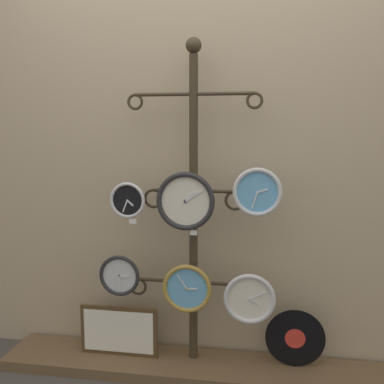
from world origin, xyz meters
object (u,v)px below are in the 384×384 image
clock_bottom_left (120,275)px  picture_frame (119,331)px  clock_middle_center (185,201)px  clock_middle_right (257,192)px  clock_bottom_center (187,288)px  display_stand (193,253)px  vinyl_record (295,338)px  clock_middle_left (128,200)px  clock_bottom_right (250,299)px

clock_bottom_left → picture_frame: clock_bottom_left is taller
clock_middle_center → clock_middle_right: (0.38, 0.02, 0.06)m
clock_bottom_center → picture_frame: (-0.42, 0.05, -0.30)m
display_stand → clock_middle_right: 0.52m
clock_middle_center → clock_bottom_left: 0.58m
vinyl_record → clock_middle_right: bearing=-162.1°
clock_middle_right → clock_middle_left: bearing=-178.7°
vinyl_record → display_stand: bearing=178.9°
display_stand → clock_bottom_right: (0.32, -0.11, -0.21)m
clock_middle_right → clock_middle_center: bearing=-177.4°
clock_middle_right → vinyl_record: 0.86m
clock_middle_center → vinyl_record: clock_middle_center is taller
clock_bottom_right → picture_frame: clock_bottom_right is taller
clock_bottom_right → clock_bottom_center: bearing=178.6°
clock_middle_left → picture_frame: clock_middle_left is taller
clock_bottom_left → vinyl_record: clock_bottom_left is taller
display_stand → vinyl_record: bearing=-1.1°
display_stand → picture_frame: display_stand is taller
clock_bottom_left → clock_middle_right: bearing=0.9°
clock_bottom_right → clock_middle_right: bearing=40.9°
display_stand → clock_bottom_left: size_ratio=7.90×
display_stand → clock_bottom_center: display_stand is taller
display_stand → clock_middle_center: size_ratio=5.85×
picture_frame → clock_middle_center: bearing=-7.1°
display_stand → clock_middle_center: 0.33m
clock_middle_right → picture_frame: clock_middle_right is taller
clock_middle_left → vinyl_record: 1.21m
display_stand → vinyl_record: (0.58, -0.01, -0.46)m
clock_middle_left → clock_middle_right: clock_middle_right is taller
clock_bottom_left → picture_frame: (-0.03, 0.05, -0.35)m
clock_bottom_center → vinyl_record: 0.67m
clock_bottom_right → picture_frame: (-0.76, 0.06, -0.27)m
display_stand → clock_middle_left: 0.48m
clock_bottom_right → clock_bottom_left: bearing=179.0°
clock_middle_left → picture_frame: 0.79m
clock_middle_left → clock_middle_center: 0.32m
clock_bottom_left → clock_bottom_center: 0.39m
vinyl_record → clock_middle_left: bearing=-174.6°
clock_middle_left → clock_bottom_right: size_ratio=0.71×
display_stand → vinyl_record: size_ratio=5.65×
clock_middle_right → clock_bottom_left: bearing=-179.1°
display_stand → clock_middle_left: bearing=-164.2°
clock_middle_center → picture_frame: bearing=172.9°
clock_bottom_left → vinyl_record: 1.04m
clock_middle_center → clock_middle_right: clock_middle_right is taller
clock_middle_left → clock_middle_center: clock_middle_center is taller
clock_bottom_center → picture_frame: bearing=173.0°
picture_frame → clock_bottom_center: bearing=-7.0°
display_stand → clock_bottom_left: (-0.41, -0.10, -0.12)m
clock_bottom_left → vinyl_record: size_ratio=0.71×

